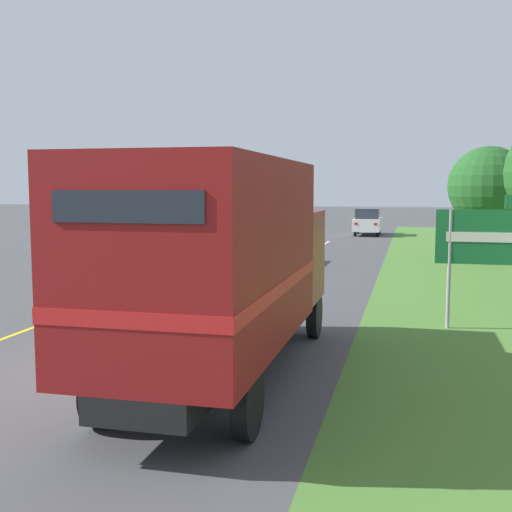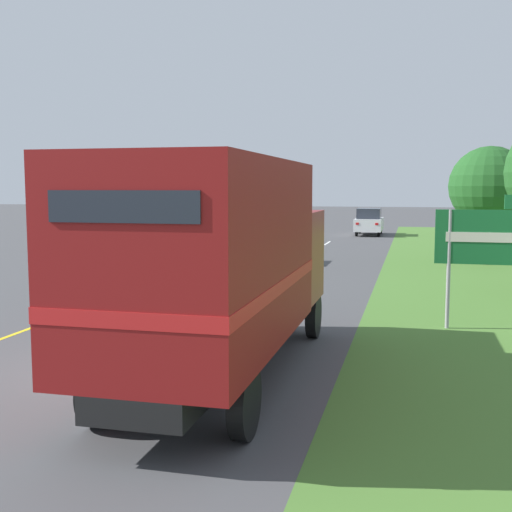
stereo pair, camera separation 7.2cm
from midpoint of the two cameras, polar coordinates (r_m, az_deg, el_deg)
ground_plane at (r=11.96m, az=-11.14°, el=-9.84°), size 200.00×200.00×0.00m
edge_line_yellow at (r=26.47m, az=-5.38°, el=-0.99°), size 0.12×59.66×0.01m
centre_dash_near at (r=12.55m, az=-9.84°, el=-9.03°), size 0.12×2.60×0.01m
centre_dash_mid_a at (r=18.64m, az=-1.74°, el=-3.96°), size 0.12×2.60×0.01m
centre_dash_mid_b at (r=24.99m, az=2.27°, el=-1.38°), size 0.12×2.60×0.01m
centre_dash_far at (r=31.45m, az=4.64°, el=0.14°), size 0.12×2.60×0.01m
centre_dash_farthest at (r=37.95m, az=6.20°, el=1.15°), size 0.12×2.60×0.01m
horse_trailer_truck at (r=10.64m, az=-3.24°, el=-0.50°), size 2.43×7.90×3.69m
lead_car_white at (r=27.85m, az=-0.25°, el=1.27°), size 1.80×4.07×1.78m
lead_car_white_ahead at (r=44.76m, az=9.86°, el=3.05°), size 1.80×4.19×1.85m
highway_sign at (r=15.44m, az=19.73°, el=1.20°), size 2.18×0.09×3.10m
roadside_tree_mid at (r=28.80m, az=19.89°, el=5.84°), size 3.35×3.35×4.99m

